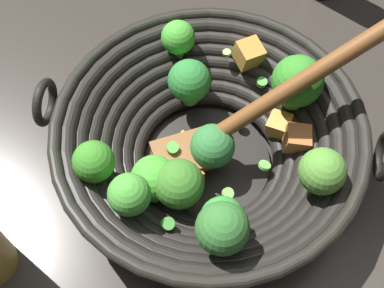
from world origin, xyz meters
The scene contains 2 objects.
ground_plane centered at (0.00, 0.00, 0.00)m, with size 4.00×4.00×0.00m, color #332D28.
wok centered at (0.00, 0.00, 0.06)m, with size 0.40×0.34×0.22m.
Camera 1 is at (0.17, 0.23, 0.55)m, focal length 48.68 mm.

